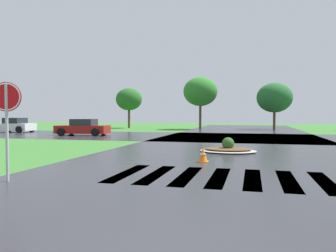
{
  "coord_description": "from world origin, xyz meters",
  "views": [
    {
      "loc": [
        0.88,
        -3.61,
        1.75
      ],
      "look_at": [
        -3.02,
        11.62,
        1.18
      ],
      "focal_mm": 35.24,
      "sensor_mm": 36.0,
      "label": 1
    }
  ],
  "objects": [
    {
      "name": "asphalt_cross_road",
      "position": [
        0.0,
        21.74,
        0.0
      ],
      "size": [
        90.0,
        10.69,
        0.01
      ],
      "primitive_type": "cube",
      "color": "#2B2B30",
      "rests_on": "ground"
    },
    {
      "name": "asphalt_roadway",
      "position": [
        0.0,
        10.0,
        0.0
      ],
      "size": [
        11.88,
        80.0,
        0.01
      ],
      "primitive_type": "cube",
      "color": "#2B2B30",
      "rests_on": "ground"
    },
    {
      "name": "median_island",
      "position": [
        -0.19,
        11.73,
        0.14
      ],
      "size": [
        2.58,
        2.04,
        0.68
      ],
      "color": "#9E9B93",
      "rests_on": "ground"
    },
    {
      "name": "car_blue_compact",
      "position": [
        -21.58,
        23.65,
        0.64
      ],
      "size": [
        3.95,
        2.06,
        1.4
      ],
      "rotation": [
        0.0,
        0.0,
        3.13
      ],
      "color": "silver",
      "rests_on": "ground"
    },
    {
      "name": "traffic_cone",
      "position": [
        -0.85,
        8.32,
        0.25
      ],
      "size": [
        0.36,
        0.36,
        0.53
      ],
      "color": "orange",
      "rests_on": "ground"
    },
    {
      "name": "stop_sign",
      "position": [
        -5.25,
        3.56,
        1.91
      ],
      "size": [
        0.73,
        0.28,
        2.57
      ],
      "rotation": [
        0.0,
        0.0,
        0.34
      ],
      "color": "#B2B5BA",
      "rests_on": "ground"
    },
    {
      "name": "crosswalk_stripes",
      "position": [
        -0.0,
        5.5,
        0.0
      ],
      "size": [
        5.85,
        3.07,
        0.01
      ],
      "color": "white",
      "rests_on": "ground"
    },
    {
      "name": "background_treeline",
      "position": [
        3.54,
        34.96,
        3.77
      ],
      "size": [
        39.58,
        5.85,
        6.02
      ],
      "color": "#4C3823",
      "rests_on": "ground"
    },
    {
      "name": "car_silver_hatch",
      "position": [
        -12.71,
        21.02,
        0.62
      ],
      "size": [
        4.41,
        2.59,
        1.36
      ],
      "rotation": [
        0.0,
        0.0,
        3.26
      ],
      "color": "maroon",
      "rests_on": "ground"
    }
  ]
}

